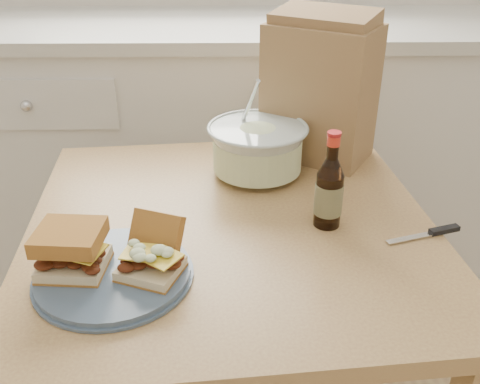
{
  "coord_description": "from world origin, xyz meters",
  "views": [
    {
      "loc": [
        0.13,
        -0.18,
        1.3
      ],
      "look_at": [
        0.14,
        0.76,
        0.79
      ],
      "focal_mm": 40.0,
      "sensor_mm": 36.0,
      "label": 1
    }
  ],
  "objects_px": {
    "plate": "(114,274)",
    "coleslaw_bowl": "(257,151)",
    "beer_bottle": "(329,191)",
    "paper_bag": "(320,93)",
    "dining_table": "(231,261)"
  },
  "relations": [
    {
      "from": "plate",
      "to": "coleslaw_bowl",
      "type": "relative_size",
      "value": 1.14
    },
    {
      "from": "beer_bottle",
      "to": "plate",
      "type": "bearing_deg",
      "value": -154.47
    },
    {
      "from": "plate",
      "to": "paper_bag",
      "type": "distance_m",
      "value": 0.7
    },
    {
      "from": "dining_table",
      "to": "plate",
      "type": "xyz_separation_m",
      "value": [
        -0.21,
        -0.19,
        0.11
      ]
    },
    {
      "from": "paper_bag",
      "to": "dining_table",
      "type": "bearing_deg",
      "value": -92.3
    },
    {
      "from": "beer_bottle",
      "to": "coleslaw_bowl",
      "type": "bearing_deg",
      "value": 122.09
    },
    {
      "from": "plate",
      "to": "beer_bottle",
      "type": "distance_m",
      "value": 0.45
    },
    {
      "from": "dining_table",
      "to": "paper_bag",
      "type": "relative_size",
      "value": 2.72
    },
    {
      "from": "plate",
      "to": "beer_bottle",
      "type": "xyz_separation_m",
      "value": [
        0.41,
        0.18,
        0.07
      ]
    },
    {
      "from": "plate",
      "to": "dining_table",
      "type": "bearing_deg",
      "value": 42.29
    },
    {
      "from": "plate",
      "to": "coleslaw_bowl",
      "type": "distance_m",
      "value": 0.5
    },
    {
      "from": "coleslaw_bowl",
      "to": "paper_bag",
      "type": "bearing_deg",
      "value": 35.69
    },
    {
      "from": "dining_table",
      "to": "coleslaw_bowl",
      "type": "distance_m",
      "value": 0.28
    },
    {
      "from": "beer_bottle",
      "to": "paper_bag",
      "type": "height_order",
      "value": "paper_bag"
    },
    {
      "from": "plate",
      "to": "coleslaw_bowl",
      "type": "height_order",
      "value": "coleslaw_bowl"
    }
  ]
}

